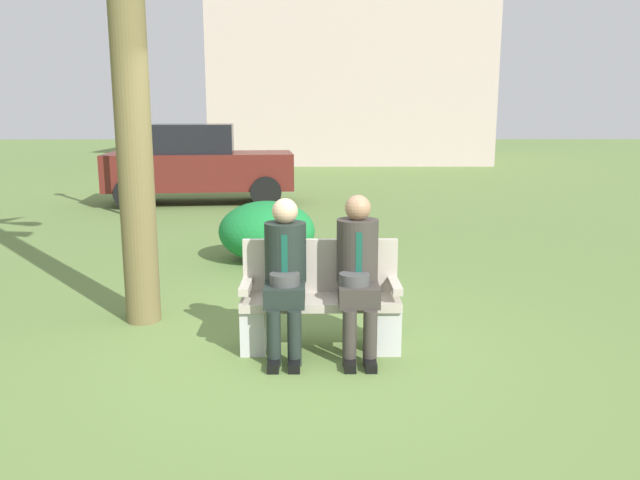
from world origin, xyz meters
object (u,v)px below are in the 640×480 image
Objects in this scene: park_bench at (320,302)px; shrub_near_bench at (267,231)px; seated_man_left at (285,269)px; building_backdrop at (347,50)px; street_lamp at (122,104)px; parked_car_near at (199,164)px; seated_man_right at (358,267)px.

park_bench reaches higher than shrub_near_bench.
building_backdrop is at bearing 85.73° from seated_man_left.
building_backdrop is at bearing 86.47° from park_bench.
shrub_near_bench is 0.12× the size of building_backdrop.
building_backdrop reaches higher than street_lamp.
parked_car_near is (-2.21, 8.70, 0.13)m from seated_man_left.
seated_man_right is 1.02× the size of shrub_near_bench.
shrub_near_bench is at bearing -71.28° from parked_car_near.
shrub_near_bench is 0.38× the size of street_lamp.
shrub_near_bench is (-0.67, 3.18, 0.00)m from park_bench.
building_backdrop reaches higher than park_bench.
seated_man_right is at bearing -61.13° from street_lamp.
parked_car_near reaches higher than seated_man_left.
seated_man_left is 0.32× the size of parked_car_near.
parked_car_near is at bearing 106.26° from park_bench.
seated_man_left reaches higher than shrub_near_bench.
seated_man_left is 21.83m from building_backdrop.
seated_man_right is 9.14m from parked_car_near.
seated_man_left is 0.98× the size of seated_man_right.
building_backdrop is at bearing 73.36° from parked_car_near.
street_lamp is (-3.86, 7.00, 1.36)m from seated_man_right.
park_bench is 1.03× the size of seated_man_left.
seated_man_left is 3.34m from shrub_near_bench.
park_bench is 1.01× the size of seated_man_right.
seated_man_right is 3.46m from shrub_near_bench.
park_bench is 3.25m from shrub_near_bench.
building_backdrop is (4.87, 14.46, 2.26)m from street_lamp.
shrub_near_bench is (-0.97, 3.30, -0.32)m from seated_man_right.
seated_man_right is 21.79m from building_backdrop.
shrub_near_bench is 18.69m from building_backdrop.
parked_car_near is (-2.50, 8.57, 0.44)m from park_bench.
seated_man_right reaches higher than shrub_near_bench.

